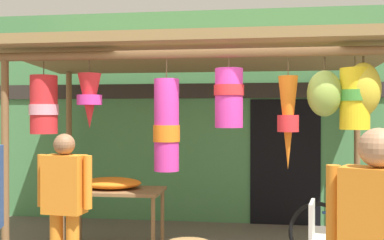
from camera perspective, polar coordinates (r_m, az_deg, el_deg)
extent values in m
cube|color=#47844C|center=(7.44, 5.18, 0.47)|extent=(9.82, 0.25, 3.46)
cube|color=#2D2823|center=(7.30, 5.14, 3.72)|extent=(8.84, 0.04, 0.24)
cube|color=black|center=(7.35, 11.69, -5.23)|extent=(1.10, 0.03, 2.00)
cylinder|color=brown|center=(5.83, -22.57, -4.61)|extent=(0.09, 0.09, 2.43)
cylinder|color=brown|center=(7.53, -15.29, -3.44)|extent=(0.09, 0.09, 2.43)
cylinder|color=brown|center=(7.11, 20.16, -3.69)|extent=(0.09, 0.09, 2.43)
cylinder|color=brown|center=(5.12, -0.20, 8.37)|extent=(4.67, 0.10, 0.10)
cylinder|color=brown|center=(7.01, 1.91, 7.48)|extent=(4.67, 0.10, 0.10)
cube|color=olive|center=(6.07, 1.02, 8.28)|extent=(4.97, 2.40, 0.24)
cylinder|color=brown|center=(5.67, -18.25, 6.22)|extent=(0.01, 0.01, 0.17)
cylinder|color=red|center=(5.65, -18.24, 1.86)|extent=(0.32, 0.32, 0.70)
cylinder|color=pink|center=(5.65, -18.24, 1.24)|extent=(0.34, 0.34, 0.13)
cylinder|color=brown|center=(5.42, -12.85, 6.58)|extent=(0.01, 0.01, 0.15)
cone|color=red|center=(5.39, -12.84, 2.36)|extent=(0.27, 0.27, 0.64)
cylinder|color=#D13399|center=(5.39, -12.84, 2.50)|extent=(0.29, 0.29, 0.12)
cylinder|color=brown|center=(5.15, -3.24, 6.48)|extent=(0.01, 0.01, 0.23)
cylinder|color=#D13399|center=(5.12, -3.24, -0.63)|extent=(0.28, 0.28, 1.05)
cylinder|color=orange|center=(5.13, -3.24, -1.70)|extent=(0.30, 0.30, 0.19)
cylinder|color=brown|center=(5.09, 4.69, 7.18)|extent=(0.01, 0.01, 0.12)
cylinder|color=#D13399|center=(5.06, 4.69, 2.78)|extent=(0.31, 0.31, 0.66)
cylinder|color=red|center=(5.06, 4.69, 3.78)|extent=(0.34, 0.34, 0.12)
cylinder|color=brown|center=(5.16, 12.07, 6.59)|extent=(0.01, 0.01, 0.20)
cone|color=orange|center=(5.14, 12.05, -0.36)|extent=(0.22, 0.22, 1.05)
cylinder|color=red|center=(5.14, 12.05, -0.42)|extent=(0.24, 0.24, 0.19)
cylinder|color=brown|center=(5.26, 19.91, 6.89)|extent=(0.01, 0.01, 0.13)
cylinder|color=yellow|center=(5.23, 19.90, 2.54)|extent=(0.32, 0.32, 0.67)
cylinder|color=green|center=(5.23, 19.90, 2.94)|extent=(0.34, 0.34, 0.12)
cylinder|color=#4C3D23|center=(5.26, 20.85, 7.19)|extent=(0.02, 0.02, 0.07)
ellipsoid|color=yellow|center=(5.23, 20.84, 3.67)|extent=(0.37, 0.32, 0.58)
cylinder|color=#4C3D23|center=(5.20, 16.42, 6.86)|extent=(0.02, 0.02, 0.15)
ellipsoid|color=#89A842|center=(5.17, 16.41, 3.24)|extent=(0.38, 0.32, 0.51)
cube|color=brown|center=(5.96, -9.82, -8.80)|extent=(1.25, 0.67, 0.04)
cylinder|color=brown|center=(5.97, -16.07, -12.67)|extent=(0.05, 0.05, 0.75)
cylinder|color=brown|center=(5.62, -4.95, -13.49)|extent=(0.05, 0.05, 0.75)
cylinder|color=brown|center=(6.48, -13.99, -11.60)|extent=(0.05, 0.05, 0.75)
cylinder|color=brown|center=(6.17, -3.76, -12.22)|extent=(0.05, 0.05, 0.75)
ellipsoid|color=orange|center=(6.00, -10.21, -7.86)|extent=(0.80, 0.56, 0.14)
ellipsoid|color=yellow|center=(5.91, -9.28, -7.92)|extent=(0.36, 0.28, 0.10)
cube|color=beige|center=(4.99, 14.92, -12.19)|extent=(0.12, 0.40, 0.40)
torus|color=black|center=(5.87, 15.47, -13.35)|extent=(0.70, 0.23, 0.71)
cylinder|color=navy|center=(6.04, 20.12, -10.83)|extent=(0.86, 0.26, 0.04)
cylinder|color=navy|center=(6.03, 19.24, -12.50)|extent=(0.49, 0.16, 0.31)
cylinder|color=navy|center=(5.88, 17.61, -9.54)|extent=(0.03, 0.03, 0.30)
cube|color=black|center=(5.86, 17.61, -8.00)|extent=(0.21, 0.13, 0.05)
cube|color=orange|center=(4.67, -15.84, -7.81)|extent=(0.42, 0.27, 0.58)
cylinder|color=orange|center=(4.80, -18.48, -7.25)|extent=(0.08, 0.08, 0.52)
cylinder|color=orange|center=(4.55, -13.05, -7.67)|extent=(0.08, 0.08, 0.52)
sphere|color=#896042|center=(4.63, -15.85, -2.98)|extent=(0.21, 0.21, 0.21)
cube|color=orange|center=(2.81, 22.52, -11.89)|extent=(0.46, 0.38, 0.62)
cylinder|color=orange|center=(2.87, 17.43, -11.00)|extent=(0.08, 0.08, 0.56)
sphere|color=tan|center=(2.75, 22.55, -3.26)|extent=(0.23, 0.23, 0.23)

